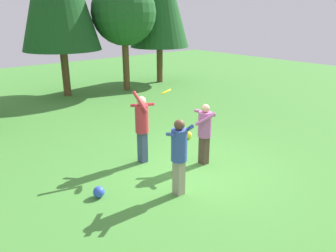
{
  "coord_description": "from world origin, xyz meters",
  "views": [
    {
      "loc": [
        -5.29,
        -5.37,
        3.76
      ],
      "look_at": [
        -0.23,
        0.59,
        1.05
      ],
      "focal_mm": 35.21,
      "sensor_mm": 36.0,
      "label": 1
    }
  ],
  "objects_px": {
    "frisbee": "(166,92)",
    "ball_yellow": "(188,135)",
    "person_thrower": "(142,123)",
    "person_catcher": "(205,129)",
    "person_bystander": "(179,151)",
    "tree_right": "(124,13)",
    "ball_blue": "(99,192)"
  },
  "relations": [
    {
      "from": "frisbee",
      "to": "ball_yellow",
      "type": "distance_m",
      "value": 2.56
    },
    {
      "from": "person_thrower",
      "to": "person_catcher",
      "type": "height_order",
      "value": "person_thrower"
    },
    {
      "from": "person_bystander",
      "to": "person_catcher",
      "type": "bearing_deg",
      "value": -34.6
    },
    {
      "from": "person_thrower",
      "to": "frisbee",
      "type": "distance_m",
      "value": 1.04
    },
    {
      "from": "person_catcher",
      "to": "tree_right",
      "type": "bearing_deg",
      "value": -66.65
    },
    {
      "from": "person_bystander",
      "to": "ball_yellow",
      "type": "xyz_separation_m",
      "value": [
        2.44,
        2.26,
        -0.89
      ]
    },
    {
      "from": "person_bystander",
      "to": "ball_blue",
      "type": "relative_size",
      "value": 6.89
    },
    {
      "from": "person_catcher",
      "to": "ball_yellow",
      "type": "distance_m",
      "value": 1.98
    },
    {
      "from": "frisbee",
      "to": "tree_right",
      "type": "height_order",
      "value": "tree_right"
    },
    {
      "from": "tree_right",
      "to": "person_bystander",
      "type": "bearing_deg",
      "value": -117.41
    },
    {
      "from": "person_catcher",
      "to": "tree_right",
      "type": "distance_m",
      "value": 9.61
    },
    {
      "from": "person_catcher",
      "to": "ball_blue",
      "type": "relative_size",
      "value": 6.5
    },
    {
      "from": "ball_yellow",
      "to": "tree_right",
      "type": "xyz_separation_m",
      "value": [
        2.38,
        7.03,
        3.61
      ]
    },
    {
      "from": "person_catcher",
      "to": "ball_yellow",
      "type": "height_order",
      "value": "person_catcher"
    },
    {
      "from": "person_catcher",
      "to": "person_bystander",
      "type": "distance_m",
      "value": 1.68
    },
    {
      "from": "ball_blue",
      "to": "person_bystander",
      "type": "bearing_deg",
      "value": -35.12
    },
    {
      "from": "ball_yellow",
      "to": "tree_right",
      "type": "height_order",
      "value": "tree_right"
    },
    {
      "from": "ball_yellow",
      "to": "person_bystander",
      "type": "bearing_deg",
      "value": -137.15
    },
    {
      "from": "person_catcher",
      "to": "ball_blue",
      "type": "height_order",
      "value": "person_catcher"
    },
    {
      "from": "person_bystander",
      "to": "ball_yellow",
      "type": "bearing_deg",
      "value": -16.82
    },
    {
      "from": "person_catcher",
      "to": "person_bystander",
      "type": "height_order",
      "value": "person_bystander"
    },
    {
      "from": "ball_yellow",
      "to": "frisbee",
      "type": "bearing_deg",
      "value": -151.94
    },
    {
      "from": "person_thrower",
      "to": "ball_yellow",
      "type": "distance_m",
      "value": 2.32
    },
    {
      "from": "person_thrower",
      "to": "tree_right",
      "type": "bearing_deg",
      "value": 102.37
    },
    {
      "from": "person_thrower",
      "to": "person_catcher",
      "type": "relative_size",
      "value": 1.23
    },
    {
      "from": "person_bystander",
      "to": "tree_right",
      "type": "bearing_deg",
      "value": 2.92
    },
    {
      "from": "person_thrower",
      "to": "ball_yellow",
      "type": "xyz_separation_m",
      "value": [
        2.07,
        0.44,
        -0.95
      ]
    },
    {
      "from": "person_catcher",
      "to": "person_thrower",
      "type": "bearing_deg",
      "value": 0.46
    },
    {
      "from": "person_thrower",
      "to": "ball_blue",
      "type": "height_order",
      "value": "person_thrower"
    },
    {
      "from": "ball_yellow",
      "to": "tree_right",
      "type": "relative_size",
      "value": 0.05
    },
    {
      "from": "person_bystander",
      "to": "frisbee",
      "type": "relative_size",
      "value": 4.65
    },
    {
      "from": "person_thrower",
      "to": "frisbee",
      "type": "height_order",
      "value": "frisbee"
    }
  ]
}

